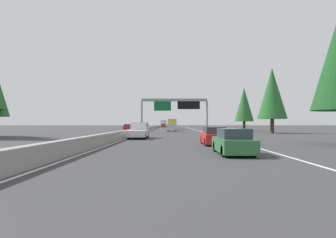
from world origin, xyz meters
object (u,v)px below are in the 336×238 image
object	(u,v)px
sign_gantry_overhead	(175,106)
sedan_far_right	(172,125)
oncoming_near	(128,127)
conifer_right_near	(272,93)
sedan_far_left	(233,142)
conifer_right_mid	(244,105)
minivan_far_center	(172,127)
box_truck_near_right	(172,124)
sedan_distant_a	(163,126)
bus_mid_right	(164,123)
sedan_mid_center	(214,136)
pickup_near_center	(139,130)

from	to	relation	value
sign_gantry_overhead	sedan_far_right	distance (m)	75.66
oncoming_near	conifer_right_near	size ratio (longest dim) A/B	0.38
sign_gantry_overhead	sedan_far_left	bearing A→B (deg)	-175.57
conifer_right_near	conifer_right_mid	bearing A→B (deg)	4.01
minivan_far_center	box_truck_near_right	xyz separation A→B (m)	(21.31, -0.11, 0.66)
sedan_far_left	sedan_distant_a	world-z (taller)	same
sedan_far_left	box_truck_near_right	bearing A→B (deg)	2.87
minivan_far_center	bus_mid_right	bearing A→B (deg)	3.14
sedan_far_left	conifer_right_mid	xyz separation A→B (m)	(48.54, -13.02, 5.29)
sedan_mid_center	sedan_distant_a	world-z (taller)	same
sedan_far_left	sedan_distant_a	distance (m)	100.42
box_truck_near_right	sedan_mid_center	bearing A→B (deg)	-176.86
sedan_distant_a	oncoming_near	distance (m)	41.37
sign_gantry_overhead	conifer_right_mid	bearing A→B (deg)	-54.13
oncoming_near	sedan_far_right	bearing A→B (deg)	167.30
conifer_right_mid	pickup_near_center	bearing A→B (deg)	147.51
bus_mid_right	sedan_distant_a	distance (m)	12.81
sedan_far_left	minivan_far_center	bearing A→B (deg)	4.34
sign_gantry_overhead	conifer_right_mid	distance (m)	19.63
conifer_right_mid	sedan_far_right	bearing A→B (deg)	14.46
sedan_far_right	oncoming_near	distance (m)	54.22
box_truck_near_right	conifer_right_near	xyz separation A→B (m)	(-33.71, -17.45, 5.35)
pickup_near_center	sedan_far_left	bearing A→B (deg)	-156.11
pickup_near_center	conifer_right_mid	world-z (taller)	conifer_right_mid
conifer_right_mid	conifer_right_near	bearing A→B (deg)	-175.99
sedan_far_right	box_truck_near_right	size ratio (longest dim) A/B	0.52
sedan_mid_center	sedan_distant_a	bearing A→B (deg)	4.22
bus_mid_right	sedan_distant_a	bearing A→B (deg)	-179.04
box_truck_near_right	conifer_right_mid	xyz separation A→B (m)	(-18.65, -16.39, 4.36)
sedan_distant_a	conifer_right_mid	size ratio (longest dim) A/B	0.45
sedan_far_left	bus_mid_right	size ratio (longest dim) A/B	0.38
box_truck_near_right	conifer_right_mid	bearing A→B (deg)	-138.68
sedan_distant_a	box_truck_near_right	bearing A→B (deg)	-173.81
sedan_mid_center	conifer_right_near	xyz separation A→B (m)	(26.45, -14.15, 6.28)
sedan_far_right	box_truck_near_right	world-z (taller)	box_truck_near_right
sedan_mid_center	oncoming_near	size ratio (longest dim) A/B	1.00
sedan_distant_a	oncoming_near	world-z (taller)	same
minivan_far_center	sedan_far_right	xyz separation A→B (m)	(66.70, 0.01, -0.27)
oncoming_near	sign_gantry_overhead	bearing A→B (deg)	28.98
pickup_near_center	conifer_right_near	bearing A→B (deg)	-51.71
bus_mid_right	conifer_right_mid	world-z (taller)	conifer_right_mid
oncoming_near	bus_mid_right	bearing A→B (deg)	171.20
sedan_far_right	sedan_distant_a	distance (m)	12.87
sign_gantry_overhead	oncoming_near	distance (m)	26.24
bus_mid_right	conifer_right_near	world-z (taller)	conifer_right_near
oncoming_near	conifer_right_near	world-z (taller)	conifer_right_near
box_truck_near_right	oncoming_near	xyz separation A→B (m)	(-7.51, 12.03, -0.93)
box_truck_near_right	conifer_right_near	bearing A→B (deg)	-152.63
sedan_far_left	minivan_far_center	world-z (taller)	minivan_far_center
sedan_far_left	conifer_right_mid	world-z (taller)	conifer_right_mid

